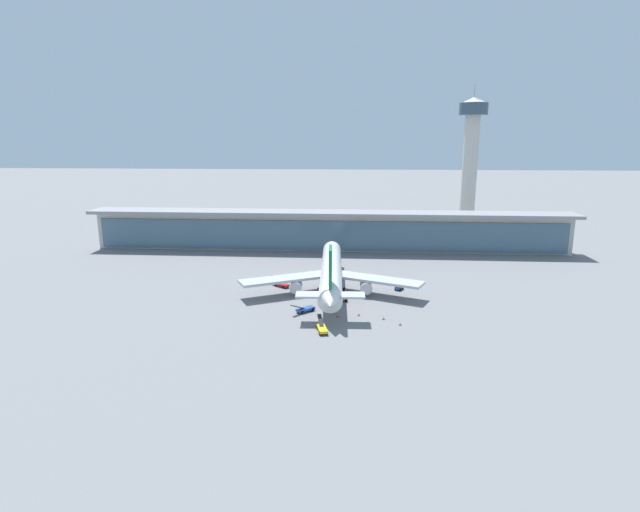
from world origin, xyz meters
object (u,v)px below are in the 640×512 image
(safety_cone_delta, at_px, (384,318))
(safety_cone_bravo, at_px, (400,324))
(service_truck_mid_apron_yellow, at_px, (322,328))
(service_truck_on_taxiway_blue, at_px, (399,287))
(service_truck_by_tail_red, at_px, (281,284))
(safety_cone_alpha, at_px, (359,315))
(service_truck_near_nose_blue, at_px, (305,309))
(control_tower, at_px, (471,155))
(airliner_on_stand, at_px, (331,272))
(safety_cone_charlie, at_px, (337,316))
(service_truck_under_wing_olive, at_px, (342,298))

(safety_cone_delta, bearing_deg, safety_cone_bravo, -44.64)
(service_truck_mid_apron_yellow, height_order, service_truck_on_taxiway_blue, service_truck_mid_apron_yellow)
(service_truck_by_tail_red, distance_m, service_truck_on_taxiway_blue, 33.95)
(safety_cone_alpha, distance_m, safety_cone_delta, 6.25)
(service_truck_near_nose_blue, xyz_separation_m, control_tower, (61.21, 107.76, 34.33))
(service_truck_near_nose_blue, bearing_deg, safety_cone_bravo, -18.09)
(service_truck_on_taxiway_blue, height_order, control_tower, control_tower)
(airliner_on_stand, bearing_deg, safety_cone_delta, -58.58)
(safety_cone_bravo, bearing_deg, safety_cone_delta, 135.36)
(airliner_on_stand, bearing_deg, safety_cone_alpha, -68.88)
(control_tower, height_order, safety_cone_charlie, control_tower)
(service_truck_on_taxiway_blue, xyz_separation_m, safety_cone_alpha, (-11.47, -22.43, -0.56))
(service_truck_mid_apron_yellow, relative_size, safety_cone_charlie, 9.90)
(service_truck_by_tail_red, height_order, safety_cone_alpha, service_truck_by_tail_red)
(control_tower, bearing_deg, safety_cone_alpha, -113.61)
(airliner_on_stand, distance_m, service_truck_mid_apron_yellow, 31.49)
(safety_cone_charlie, bearing_deg, safety_cone_bravo, -17.51)
(service_truck_mid_apron_yellow, bearing_deg, safety_cone_bravo, 16.48)
(service_truck_under_wing_olive, distance_m, service_truck_by_tail_red, 21.84)
(safety_cone_alpha, xyz_separation_m, safety_cone_delta, (5.86, -2.18, 0.00))
(service_truck_mid_apron_yellow, relative_size, safety_cone_alpha, 9.90)
(safety_cone_alpha, bearing_deg, control_tower, 66.39)
(service_truck_by_tail_red, xyz_separation_m, safety_cone_bravo, (31.95, -28.78, -0.49))
(service_truck_near_nose_blue, relative_size, safety_cone_alpha, 8.38)
(control_tower, bearing_deg, service_truck_near_nose_blue, -119.60)
(service_truck_under_wing_olive, bearing_deg, service_truck_by_tail_red, 145.47)
(safety_cone_bravo, bearing_deg, safety_cone_charlie, 162.49)
(service_truck_mid_apron_yellow, distance_m, control_tower, 137.23)
(service_truck_by_tail_red, bearing_deg, service_truck_on_taxiway_blue, -1.00)
(service_truck_near_nose_blue, xyz_separation_m, safety_cone_delta, (19.22, -3.89, -0.49))
(service_truck_by_tail_red, bearing_deg, safety_cone_bravo, -42.01)
(service_truck_mid_apron_yellow, xyz_separation_m, service_truck_by_tail_red, (-14.26, 34.01, 0.00))
(airliner_on_stand, distance_m, service_truck_on_taxiway_blue, 19.94)
(safety_cone_charlie, bearing_deg, airliner_on_stand, 97.03)
(safety_cone_delta, bearing_deg, service_truck_on_taxiway_blue, 77.16)
(service_truck_near_nose_blue, xyz_separation_m, service_truck_by_tail_red, (-9.11, 21.32, 0.00))
(service_truck_under_wing_olive, height_order, service_truck_on_taxiway_blue, same)
(service_truck_under_wing_olive, xyz_separation_m, service_truck_on_taxiway_blue, (15.96, 11.79, 0.00))
(service_truck_under_wing_olive, relative_size, service_truck_on_taxiway_blue, 0.95)
(service_truck_near_nose_blue, distance_m, safety_cone_delta, 19.62)
(service_truck_by_tail_red, bearing_deg, safety_cone_alpha, -45.70)
(service_truck_under_wing_olive, height_order, service_truck_mid_apron_yellow, service_truck_mid_apron_yellow)
(service_truck_under_wing_olive, distance_m, service_truck_mid_apron_yellow, 21.95)
(airliner_on_stand, xyz_separation_m, safety_cone_delta, (13.64, -22.33, -5.20))
(airliner_on_stand, relative_size, service_truck_under_wing_olive, 20.84)
(service_truck_under_wing_olive, relative_size, safety_cone_charlie, 4.51)
(airliner_on_stand, xyz_separation_m, safety_cone_bravo, (17.26, -25.90, -5.20))
(control_tower, distance_m, safety_cone_bravo, 126.34)
(service_truck_on_taxiway_blue, height_order, safety_cone_bravo, service_truck_on_taxiway_blue)
(service_truck_mid_apron_yellow, bearing_deg, service_truck_on_taxiway_blue, 59.50)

